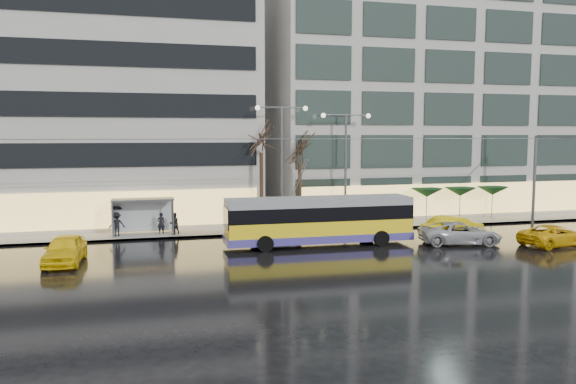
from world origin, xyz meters
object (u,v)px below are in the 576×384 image
object	(u,v)px
bus_shelter	(137,208)
street_lamp_near	(282,149)
trolleybus	(319,222)
taxi_a	(65,249)

from	to	relation	value
bus_shelter	street_lamp_near	bearing A→B (deg)	0.63
trolleybus	bus_shelter	distance (m)	12.87
bus_shelter	taxi_a	bearing A→B (deg)	-116.63
taxi_a	bus_shelter	bearing A→B (deg)	67.18
taxi_a	street_lamp_near	bearing A→B (deg)	32.39
trolleybus	taxi_a	world-z (taller)	trolleybus
bus_shelter	street_lamp_near	xyz separation A→B (m)	(10.38, 0.11, 4.03)
street_lamp_near	taxi_a	size ratio (longest dim) A/B	1.94
bus_shelter	taxi_a	size ratio (longest dim) A/B	0.90
street_lamp_near	taxi_a	bearing A→B (deg)	-151.42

